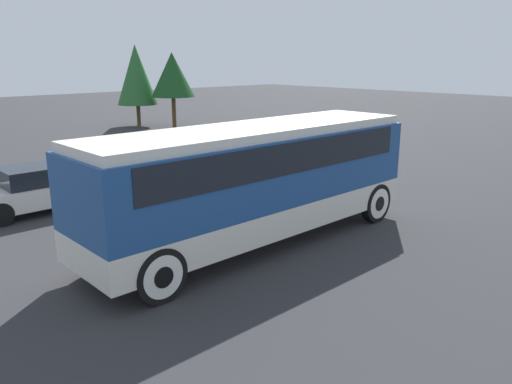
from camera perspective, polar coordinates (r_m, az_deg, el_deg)
ground_plane at (r=13.37m, az=0.00°, el=-5.82°), size 120.00×120.00×0.00m
tour_bus at (r=12.88m, az=0.31°, el=2.16°), size 9.61×2.56×3.12m
parked_car_near at (r=20.64m, az=-1.78°, el=3.65°), size 4.24×1.82×1.36m
parked_car_mid at (r=17.44m, az=-23.13°, el=0.46°), size 4.22×1.88×1.47m
tree_left at (r=35.77m, az=-9.53°, el=13.07°), size 3.01×3.01×5.18m
tree_center at (r=37.41m, az=-13.53°, el=12.88°), size 2.84×2.84×5.72m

